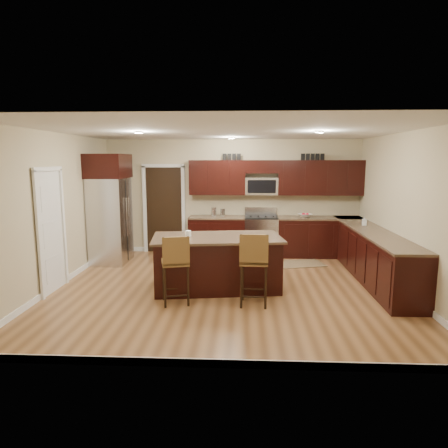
# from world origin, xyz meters

# --- Properties ---
(floor) EXTENTS (6.00, 6.00, 0.00)m
(floor) POSITION_xyz_m (0.00, 0.00, 0.00)
(floor) COLOR brown
(floor) RESTS_ON ground
(ceiling) EXTENTS (6.00, 6.00, 0.00)m
(ceiling) POSITION_xyz_m (0.00, 0.00, 2.70)
(ceiling) COLOR silver
(ceiling) RESTS_ON wall_back
(wall_back) EXTENTS (6.00, 0.00, 6.00)m
(wall_back) POSITION_xyz_m (0.00, 2.75, 1.35)
(wall_back) COLOR #BCAE88
(wall_back) RESTS_ON floor
(wall_left) EXTENTS (0.00, 5.50, 5.50)m
(wall_left) POSITION_xyz_m (-3.00, 0.00, 1.35)
(wall_left) COLOR #BCAE88
(wall_left) RESTS_ON floor
(wall_right) EXTENTS (0.00, 5.50, 5.50)m
(wall_right) POSITION_xyz_m (3.00, 0.00, 1.35)
(wall_right) COLOR #BCAE88
(wall_right) RESTS_ON floor
(base_cabinets) EXTENTS (4.02, 3.96, 0.92)m
(base_cabinets) POSITION_xyz_m (1.90, 1.45, 0.46)
(base_cabinets) COLOR black
(base_cabinets) RESTS_ON floor
(upper_cabinets) EXTENTS (4.00, 0.33, 0.80)m
(upper_cabinets) POSITION_xyz_m (1.04, 2.58, 1.84)
(upper_cabinets) COLOR black
(upper_cabinets) RESTS_ON wall_back
(range) EXTENTS (0.76, 0.64, 1.11)m
(range) POSITION_xyz_m (0.68, 2.45, 0.47)
(range) COLOR silver
(range) RESTS_ON floor
(microwave) EXTENTS (0.76, 0.31, 0.40)m
(microwave) POSITION_xyz_m (0.68, 2.60, 1.62)
(microwave) COLOR silver
(microwave) RESTS_ON upper_cabinets
(doorway) EXTENTS (0.85, 0.03, 2.06)m
(doorway) POSITION_xyz_m (-1.65, 2.73, 1.03)
(doorway) COLOR black
(doorway) RESTS_ON floor
(pantry_door) EXTENTS (0.03, 0.80, 2.04)m
(pantry_door) POSITION_xyz_m (-2.98, -0.30, 1.02)
(pantry_door) COLOR white
(pantry_door) RESTS_ON floor
(letter_decor) EXTENTS (2.20, 0.03, 0.15)m
(letter_decor) POSITION_xyz_m (0.90, 2.58, 2.29)
(letter_decor) COLOR black
(letter_decor) RESTS_ON upper_cabinets
(island) EXTENTS (2.33, 1.43, 0.92)m
(island) POSITION_xyz_m (-0.19, -0.01, 0.43)
(island) COLOR black
(island) RESTS_ON floor
(stool_left) EXTENTS (0.50, 0.50, 1.09)m
(stool_left) POSITION_xyz_m (-0.77, -0.86, 0.68)
(stool_left) COLOR olive
(stool_left) RESTS_ON floor
(stool_right) EXTENTS (0.45, 0.45, 1.15)m
(stool_right) POSITION_xyz_m (0.43, -0.86, 0.71)
(stool_right) COLOR olive
(stool_right) RESTS_ON floor
(refrigerator) EXTENTS (0.79, 0.98, 2.35)m
(refrigerator) POSITION_xyz_m (-2.62, 1.67, 1.20)
(refrigerator) COLOR silver
(refrigerator) RESTS_ON floor
(floor_mat) EXTENTS (1.10, 0.87, 0.01)m
(floor_mat) POSITION_xyz_m (1.50, 1.69, 0.01)
(floor_mat) COLOR brown
(floor_mat) RESTS_ON floor
(fruit_bowl) EXTENTS (0.39, 0.39, 0.08)m
(fruit_bowl) POSITION_xyz_m (1.69, 2.45, 0.96)
(fruit_bowl) COLOR silver
(fruit_bowl) RESTS_ON base_cabinets
(soap_bottle) EXTENTS (0.10, 0.10, 0.19)m
(soap_bottle) POSITION_xyz_m (2.70, 1.31, 1.01)
(soap_bottle) COLOR #B2B2B2
(soap_bottle) RESTS_ON base_cabinets
(canister_tall) EXTENTS (0.12, 0.12, 0.21)m
(canister_tall) POSITION_xyz_m (-0.42, 2.45, 1.03)
(canister_tall) COLOR silver
(canister_tall) RESTS_ON base_cabinets
(canister_short) EXTENTS (0.11, 0.11, 0.18)m
(canister_short) POSITION_xyz_m (-0.22, 2.45, 1.01)
(canister_short) COLOR silver
(canister_short) RESTS_ON base_cabinets
(island_jar) EXTENTS (0.10, 0.10, 0.10)m
(island_jar) POSITION_xyz_m (-0.69, -0.01, 0.97)
(island_jar) COLOR white
(island_jar) RESTS_ON island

